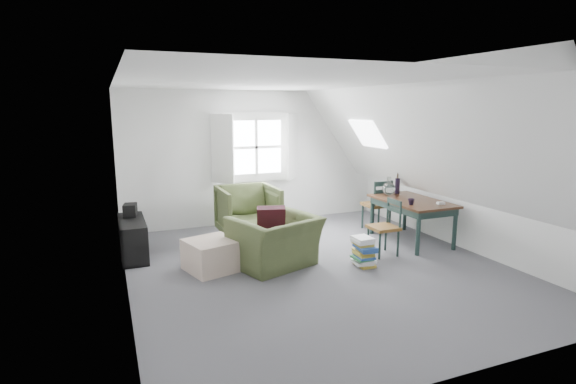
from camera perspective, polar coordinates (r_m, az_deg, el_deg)
name	(u,v)px	position (r m, az deg, el deg)	size (l,w,h in m)	color
floor	(318,267)	(6.35, 3.86, -9.54)	(5.50, 5.50, 0.00)	#4F4F54
ceiling	(321,83)	(5.96, 4.17, 13.61)	(5.50, 5.50, 0.00)	white
wall_back	(256,158)	(8.56, -4.14, 4.38)	(5.00, 5.00, 0.00)	silver
wall_front	(474,231)	(3.82, 22.55, -4.56)	(5.00, 5.00, 0.00)	silver
wall_left	(121,192)	(5.43, -20.42, -0.02)	(5.50, 5.50, 0.00)	silver
wall_right	(465,169)	(7.47, 21.52, 2.71)	(5.50, 5.50, 0.00)	silver
slope_left	(203,143)	(5.47, -10.75, 6.10)	(5.50, 5.50, 0.00)	white
slope_right	(416,137)	(6.80, 15.97, 6.77)	(5.50, 5.50, 0.00)	white
dormer_window	(257,147)	(8.47, -4.00, 5.67)	(1.71, 0.35, 1.30)	white
skylight	(368,134)	(7.86, 10.09, 7.29)	(0.55, 0.75, 0.04)	white
armchair_near	(275,266)	(6.40, -1.66, -9.35)	(1.09, 0.96, 0.71)	#424E2A
armchair_far	(249,237)	(7.79, -5.03, -5.68)	(0.95, 0.98, 0.89)	#424E2A
throw_pillow	(271,220)	(6.35, -2.17, -3.52)	(0.40, 0.11, 0.40)	#330E17
ottoman	(212,255)	(6.27, -9.64, -7.90)	(0.64, 0.64, 0.42)	#BFA694
dining_table	(412,205)	(7.63, 15.44, -1.65)	(0.85, 1.41, 0.70)	#321B0F
demijohn	(389,188)	(7.85, 12.66, 0.48)	(0.22, 0.22, 0.31)	silver
vase_twigs	(397,185)	(8.07, 13.73, 0.86)	(0.09, 0.09, 0.67)	black
cup	(411,205)	(7.23, 15.35, -1.57)	(0.10, 0.10, 0.10)	black
paper_box	(441,203)	(7.39, 18.83, -1.35)	(0.11, 0.07, 0.04)	white
dining_chair_far	(378,204)	(8.22, 11.31, -1.51)	(0.43, 0.43, 0.92)	brown
dining_chair_near	(385,226)	(6.90, 12.25, -4.28)	(0.39, 0.39, 0.84)	brown
media_shelf	(133,241)	(7.06, -19.08, -5.85)	(0.36, 1.09, 0.56)	black
electronics_box	(130,211)	(7.24, -19.40, -2.23)	(0.18, 0.26, 0.21)	black
magazine_stack	(364,252)	(6.42, 9.59, -7.47)	(0.31, 0.37, 0.41)	#B29933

